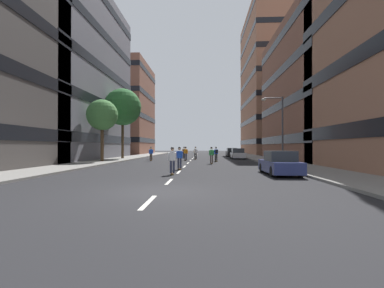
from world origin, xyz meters
TOP-DOWN VIEW (x-y plane):
  - ground_plane at (0.00, 24.75)m, footprint 148.51×148.51m
  - sidewalk_left at (-9.78, 27.84)m, footprint 3.99×68.07m
  - sidewalk_right at (9.78, 27.84)m, footprint 3.99×68.07m
  - lane_markings at (0.00, 25.50)m, footprint 0.16×57.20m
  - building_left_mid at (-18.46, 25.05)m, footprint 13.49×23.77m
  - building_left_far at (-18.46, 52.05)m, footprint 13.49×17.02m
  - building_right_mid at (18.46, 25.05)m, footprint 13.49×21.44m
  - building_right_far at (18.46, 52.05)m, footprint 13.49×22.37m
  - parked_car_near at (6.59, 6.59)m, footprint 1.82×4.40m
  - parked_car_mid at (6.59, 28.05)m, footprint 1.82×4.40m
  - parked_car_far at (6.59, 36.69)m, footprint 1.82×4.40m
  - street_tree_near at (-9.78, 26.13)m, footprint 5.18×5.18m
  - street_tree_mid at (-9.78, 18.76)m, footprint 3.47×3.47m
  - streetlamp_right at (9.01, 15.54)m, footprint 2.13×0.30m
  - skater_0 at (-1.33, 29.41)m, footprint 0.57×0.92m
  - skater_1 at (-5.86, 26.96)m, footprint 0.57×0.92m
  - skater_2 at (-4.92, 22.22)m, footprint 0.55×0.91m
  - skater_3 at (0.55, 25.46)m, footprint 0.54×0.91m
  - skater_4 at (-0.62, 23.12)m, footprint 0.56×0.92m
  - skater_5 at (-0.14, 9.89)m, footprint 0.57×0.92m
  - skater_6 at (3.16, 21.00)m, footprint 0.57×0.92m
  - skater_7 at (-0.26, 6.32)m, footprint 0.55×0.92m
  - skater_8 at (2.51, 16.83)m, footprint 0.54×0.91m

SIDE VIEW (x-z plane):
  - ground_plane at x=0.00m, z-range 0.00..0.00m
  - lane_markings at x=0.00m, z-range 0.00..0.01m
  - sidewalk_left at x=-9.78m, z-range 0.00..0.14m
  - sidewalk_right at x=9.78m, z-range 0.00..0.14m
  - parked_car_near at x=6.59m, z-range -0.06..1.46m
  - parked_car_mid at x=6.59m, z-range -0.06..1.46m
  - parked_car_far at x=6.59m, z-range -0.06..1.46m
  - skater_2 at x=-4.92m, z-range 0.10..1.87m
  - skater_3 at x=0.55m, z-range 0.10..1.87m
  - skater_4 at x=-0.62m, z-range 0.10..1.87m
  - skater_5 at x=-0.14m, z-range 0.10..1.87m
  - skater_7 at x=-0.26m, z-range 0.10..1.87m
  - skater_8 at x=2.51m, z-range 0.10..1.87m
  - skater_0 at x=-1.33m, z-range 0.13..1.90m
  - skater_1 at x=-5.86m, z-range 0.13..1.90m
  - skater_6 at x=3.16m, z-range 0.13..1.90m
  - streetlamp_right at x=9.01m, z-range 0.89..7.39m
  - street_tree_mid at x=-9.78m, z-range 1.85..8.82m
  - street_tree_near at x=-9.78m, z-range 2.43..12.24m
  - building_right_mid at x=18.46m, z-range 0.09..18.09m
  - building_left_far at x=-18.46m, z-range 0.09..21.52m
  - building_left_mid at x=-18.46m, z-range 0.09..23.70m
  - building_right_far at x=18.46m, z-range 0.09..33.00m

